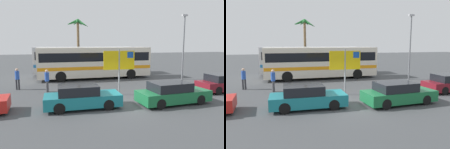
% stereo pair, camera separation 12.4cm
% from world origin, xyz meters
% --- Properties ---
extents(ground, '(120.00, 120.00, 0.00)m').
position_xyz_m(ground, '(0.00, 0.00, 0.00)').
color(ground, '#424447').
extents(bus_front_coach, '(11.21, 2.43, 3.17)m').
position_xyz_m(bus_front_coach, '(0.03, 9.73, 1.78)').
color(bus_front_coach, silver).
rests_on(bus_front_coach, ground).
extents(bus_rear_coach, '(11.21, 2.43, 3.17)m').
position_xyz_m(bus_rear_coach, '(-0.52, 12.97, 1.78)').
color(bus_rear_coach, silver).
rests_on(bus_rear_coach, ground).
extents(ferry_sign, '(2.20, 0.16, 3.20)m').
position_xyz_m(ferry_sign, '(0.34, 2.40, 2.33)').
color(ferry_sign, gray).
rests_on(ferry_sign, ground).
extents(car_teal, '(4.24, 1.76, 1.32)m').
position_xyz_m(car_teal, '(-2.67, -0.04, 0.64)').
color(car_teal, '#19757F').
rests_on(car_teal, ground).
extents(car_green, '(4.47, 2.07, 1.32)m').
position_xyz_m(car_green, '(2.72, -0.57, 0.64)').
color(car_green, '#196638').
rests_on(car_green, ground).
extents(pedestrian_crossing_lot, '(0.32, 0.32, 1.68)m').
position_xyz_m(pedestrian_crossing_lot, '(-6.85, 6.15, 0.99)').
color(pedestrian_crossing_lot, '#2D2D33').
rests_on(pedestrian_crossing_lot, ground).
extents(pedestrian_near_sign, '(0.32, 0.32, 1.69)m').
position_xyz_m(pedestrian_near_sign, '(-4.60, 4.69, 0.99)').
color(pedestrian_near_sign, '#4C4C51').
rests_on(pedestrian_near_sign, ground).
extents(lamp_post_left_side, '(0.56, 0.20, 6.34)m').
position_xyz_m(lamp_post_left_side, '(8.26, 6.78, 3.49)').
color(lamp_post_left_side, slate).
rests_on(lamp_post_left_side, ground).
extents(palm_tree_seaside, '(2.96, 3.06, 6.62)m').
position_xyz_m(palm_tree_seaside, '(-0.88, 16.35, 5.43)').
color(palm_tree_seaside, brown).
rests_on(palm_tree_seaside, ground).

